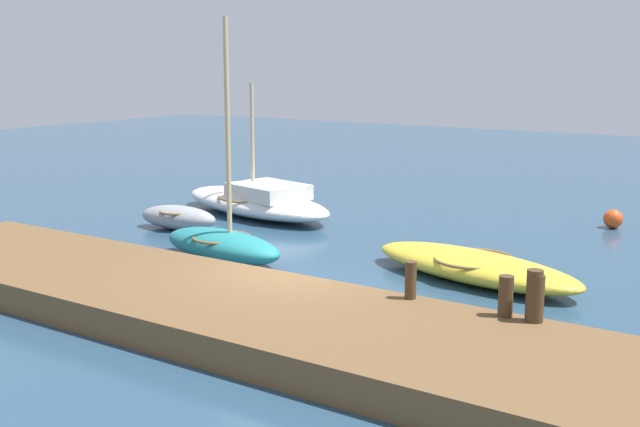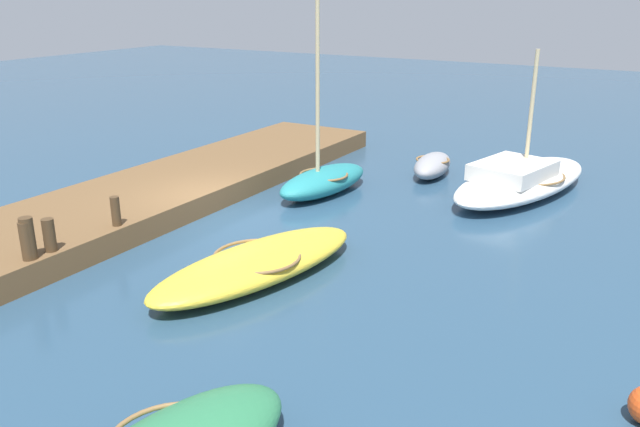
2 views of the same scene
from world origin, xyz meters
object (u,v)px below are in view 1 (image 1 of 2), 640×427
at_px(motorboat_yellow, 474,266).
at_px(mooring_post_mid_west, 506,296).
at_px(mooring_post_mid_east, 534,296).
at_px(rowboat_teal, 222,243).
at_px(mooring_post_west, 411,280).
at_px(sailboat_white, 257,201).
at_px(dinghy_grey, 178,217).
at_px(marker_buoy, 613,219).
at_px(mooring_post_east, 536,299).

height_order(motorboat_yellow, mooring_post_mid_west, mooring_post_mid_west).
distance_m(mooring_post_mid_west, mooring_post_mid_east, 0.50).
height_order(motorboat_yellow, rowboat_teal, rowboat_teal).
bearing_deg(mooring_post_mid_west, mooring_post_west, 180.00).
distance_m(rowboat_teal, mooring_post_west, 6.58).
height_order(sailboat_white, dinghy_grey, sailboat_white).
relative_size(dinghy_grey, marker_buoy, 4.72).
relative_size(sailboat_white, mooring_post_west, 9.84).
xyz_separation_m(motorboat_yellow, mooring_post_west, (0.33, -3.78, 0.61)).
distance_m(sailboat_white, mooring_post_east, 13.56).
relative_size(rowboat_teal, mooring_post_west, 8.45).
relative_size(rowboat_teal, mooring_post_mid_west, 8.29).
bearing_deg(mooring_post_mid_west, mooring_post_mid_east, 0.00).
distance_m(mooring_post_west, mooring_post_mid_west, 1.82).
bearing_deg(sailboat_white, dinghy_grey, -87.69).
distance_m(sailboat_white, dinghy_grey, 3.08).
height_order(sailboat_white, mooring_post_east, sailboat_white).
distance_m(mooring_post_west, mooring_post_east, 2.36).
height_order(sailboat_white, mooring_post_west, sailboat_white).
xyz_separation_m(mooring_post_mid_west, mooring_post_mid_east, (0.49, 0.00, 0.09)).
relative_size(sailboat_white, mooring_post_mid_west, 9.66).
height_order(rowboat_teal, mooring_post_west, rowboat_teal).
height_order(motorboat_yellow, dinghy_grey, dinghy_grey).
height_order(mooring_post_mid_west, mooring_post_east, mooring_post_east).
bearing_deg(dinghy_grey, motorboat_yellow, -8.44).
bearing_deg(mooring_post_east, dinghy_grey, 161.51).
bearing_deg(sailboat_white, mooring_post_west, -24.26).
relative_size(mooring_post_west, mooring_post_mid_east, 0.79).
distance_m(motorboat_yellow, dinghy_grey, 9.45).
distance_m(dinghy_grey, mooring_post_west, 10.61).
bearing_deg(mooring_post_east, marker_buoy, 97.42).
relative_size(motorboat_yellow, marker_buoy, 10.04).
bearing_deg(mooring_post_west, mooring_post_mid_east, 0.00).
distance_m(sailboat_white, mooring_post_mid_west, 13.10).
bearing_deg(mooring_post_west, mooring_post_east, 0.00).
distance_m(rowboat_teal, mooring_post_mid_east, 8.82).
relative_size(mooring_post_mid_west, mooring_post_mid_east, 0.80).
bearing_deg(marker_buoy, mooring_post_west, -94.36).
relative_size(mooring_post_mid_west, marker_buoy, 1.27).
height_order(dinghy_grey, mooring_post_mid_west, mooring_post_mid_west).
bearing_deg(sailboat_white, mooring_post_mid_east, -18.26).
bearing_deg(mooring_post_west, mooring_post_mid_west, 0.00).
height_order(motorboat_yellow, sailboat_white, sailboat_white).
distance_m(rowboat_teal, mooring_post_east, 8.86).
height_order(mooring_post_mid_east, marker_buoy, mooring_post_mid_east).
bearing_deg(mooring_post_west, motorboat_yellow, 95.01).
height_order(mooring_post_west, mooring_post_mid_east, mooring_post_mid_east).
height_order(rowboat_teal, dinghy_grey, rowboat_teal).
bearing_deg(marker_buoy, mooring_post_mid_west, -85.23).
bearing_deg(rowboat_teal, mooring_post_mid_east, -6.52).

